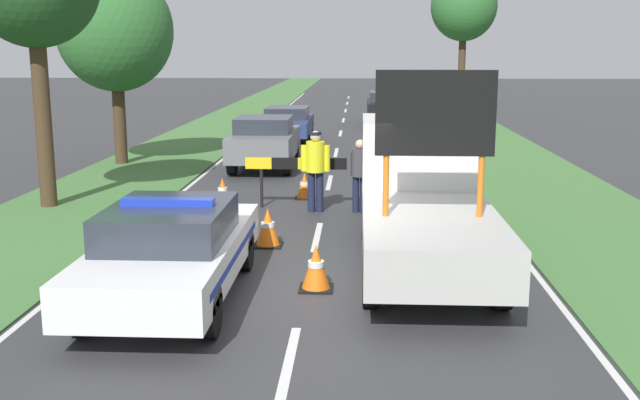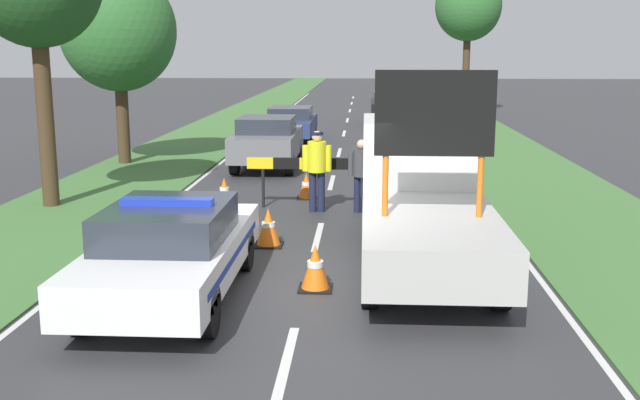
{
  "view_description": "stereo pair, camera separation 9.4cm",
  "coord_description": "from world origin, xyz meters",
  "px_view_note": "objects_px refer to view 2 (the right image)",
  "views": [
    {
      "loc": [
        0.78,
        -10.86,
        3.55
      ],
      "look_at": [
        0.15,
        1.18,
        1.1
      ],
      "focal_mm": 42.0,
      "sensor_mm": 36.0,
      "label": 1
    },
    {
      "loc": [
        0.87,
        -10.86,
        3.55
      ],
      "look_at": [
        0.15,
        1.18,
        1.1
      ],
      "focal_mm": 42.0,
      "sensor_mm": 36.0,
      "label": 2
    }
  ],
  "objects_px": {
    "police_officer": "(317,164)",
    "traffic_cone_centre_front": "(306,186)",
    "road_barrier": "(326,166)",
    "traffic_cone_behind_barrier": "(182,224)",
    "traffic_cone_lane_edge": "(224,191)",
    "roadside_tree_mid_left": "(118,31)",
    "police_car": "(171,249)",
    "traffic_cone_near_truck": "(315,267)",
    "work_truck": "(423,194)",
    "roadside_tree_near_right": "(468,7)",
    "pedestrian_civilian": "(361,170)",
    "queued_car_sedan_black": "(391,108)",
    "queued_car_hatch_blue": "(291,123)",
    "queued_car_suv_grey": "(267,141)",
    "traffic_cone_near_police": "(268,227)"
  },
  "relations": [
    {
      "from": "traffic_cone_near_truck",
      "to": "traffic_cone_near_police",
      "type": "bearing_deg",
      "value": 112.5
    },
    {
      "from": "traffic_cone_near_police",
      "to": "traffic_cone_near_truck",
      "type": "relative_size",
      "value": 1.02
    },
    {
      "from": "police_car",
      "to": "pedestrian_civilian",
      "type": "bearing_deg",
      "value": 64.01
    },
    {
      "from": "queued_car_suv_grey",
      "to": "pedestrian_civilian",
      "type": "bearing_deg",
      "value": 115.23
    },
    {
      "from": "road_barrier",
      "to": "roadside_tree_mid_left",
      "type": "bearing_deg",
      "value": 135.5
    },
    {
      "from": "police_officer",
      "to": "traffic_cone_centre_front",
      "type": "height_order",
      "value": "police_officer"
    },
    {
      "from": "roadside_tree_near_right",
      "to": "police_officer",
      "type": "bearing_deg",
      "value": -104.27
    },
    {
      "from": "road_barrier",
      "to": "traffic_cone_lane_edge",
      "type": "bearing_deg",
      "value": 172.22
    },
    {
      "from": "police_officer",
      "to": "roadside_tree_near_right",
      "type": "distance_m",
      "value": 26.84
    },
    {
      "from": "police_officer",
      "to": "traffic_cone_lane_edge",
      "type": "distance_m",
      "value": 2.41
    },
    {
      "from": "road_barrier",
      "to": "traffic_cone_near_police",
      "type": "distance_m",
      "value": 3.54
    },
    {
      "from": "roadside_tree_near_right",
      "to": "queued_car_hatch_blue",
      "type": "bearing_deg",
      "value": -122.41
    },
    {
      "from": "police_officer",
      "to": "queued_car_hatch_blue",
      "type": "xyz_separation_m",
      "value": [
        -1.8,
        12.51,
        -0.34
      ]
    },
    {
      "from": "police_car",
      "to": "roadside_tree_mid_left",
      "type": "height_order",
      "value": "roadside_tree_mid_left"
    },
    {
      "from": "traffic_cone_near_police",
      "to": "traffic_cone_lane_edge",
      "type": "bearing_deg",
      "value": 112.25
    },
    {
      "from": "work_truck",
      "to": "roadside_tree_near_right",
      "type": "xyz_separation_m",
      "value": [
        4.48,
        29.26,
        4.61
      ]
    },
    {
      "from": "police_officer",
      "to": "traffic_cone_behind_barrier",
      "type": "relative_size",
      "value": 3.72
    },
    {
      "from": "traffic_cone_lane_edge",
      "to": "traffic_cone_centre_front",
      "type": "bearing_deg",
      "value": 22.92
    },
    {
      "from": "traffic_cone_lane_edge",
      "to": "queued_car_hatch_blue",
      "type": "bearing_deg",
      "value": 88.12
    },
    {
      "from": "traffic_cone_near_police",
      "to": "roadside_tree_mid_left",
      "type": "height_order",
      "value": "roadside_tree_mid_left"
    },
    {
      "from": "work_truck",
      "to": "queued_car_hatch_blue",
      "type": "distance_m",
      "value": 16.6
    },
    {
      "from": "pedestrian_civilian",
      "to": "traffic_cone_centre_front",
      "type": "bearing_deg",
      "value": 121.27
    },
    {
      "from": "police_car",
      "to": "traffic_cone_near_police",
      "type": "xyz_separation_m",
      "value": [
        1.01,
        2.99,
        -0.38
      ]
    },
    {
      "from": "traffic_cone_near_police",
      "to": "traffic_cone_near_truck",
      "type": "distance_m",
      "value": 2.67
    },
    {
      "from": "traffic_cone_centre_front",
      "to": "traffic_cone_lane_edge",
      "type": "relative_size",
      "value": 1.01
    },
    {
      "from": "road_barrier",
      "to": "pedestrian_civilian",
      "type": "relative_size",
      "value": 2.21
    },
    {
      "from": "traffic_cone_near_truck",
      "to": "traffic_cone_behind_barrier",
      "type": "relative_size",
      "value": 1.44
    },
    {
      "from": "police_car",
      "to": "roadside_tree_mid_left",
      "type": "bearing_deg",
      "value": 108.87
    },
    {
      "from": "roadside_tree_near_right",
      "to": "traffic_cone_lane_edge",
      "type": "bearing_deg",
      "value": -109.24
    },
    {
      "from": "police_officer",
      "to": "queued_car_sedan_black",
      "type": "bearing_deg",
      "value": -116.78
    },
    {
      "from": "traffic_cone_near_police",
      "to": "traffic_cone_behind_barrier",
      "type": "bearing_deg",
      "value": 159.88
    },
    {
      "from": "roadside_tree_mid_left",
      "to": "police_officer",
      "type": "bearing_deg",
      "value": -45.76
    },
    {
      "from": "police_car",
      "to": "traffic_cone_centre_front",
      "type": "height_order",
      "value": "police_car"
    },
    {
      "from": "traffic_cone_lane_edge",
      "to": "roadside_tree_mid_left",
      "type": "distance_m",
      "value": 8.23
    },
    {
      "from": "queued_car_suv_grey",
      "to": "queued_car_sedan_black",
      "type": "xyz_separation_m",
      "value": [
        4.16,
        13.24,
        -0.01
      ]
    },
    {
      "from": "roadside_tree_near_right",
      "to": "traffic_cone_near_truck",
      "type": "bearing_deg",
      "value": -101.28
    },
    {
      "from": "traffic_cone_near_truck",
      "to": "police_officer",
      "type": "bearing_deg",
      "value": 93.39
    },
    {
      "from": "queued_car_hatch_blue",
      "to": "police_car",
      "type": "bearing_deg",
      "value": 90.29
    },
    {
      "from": "police_officer",
      "to": "traffic_cone_behind_barrier",
      "type": "height_order",
      "value": "police_officer"
    },
    {
      "from": "queued_car_sedan_black",
      "to": "roadside_tree_near_right",
      "type": "xyz_separation_m",
      "value": [
        4.24,
        6.33,
        4.91
      ]
    },
    {
      "from": "traffic_cone_centre_front",
      "to": "queued_car_sedan_black",
      "type": "bearing_deg",
      "value": 81.63
    },
    {
      "from": "police_car",
      "to": "traffic_cone_near_truck",
      "type": "height_order",
      "value": "police_car"
    },
    {
      "from": "police_officer",
      "to": "roadside_tree_mid_left",
      "type": "height_order",
      "value": "roadside_tree_mid_left"
    },
    {
      "from": "traffic_cone_near_truck",
      "to": "roadside_tree_near_right",
      "type": "relative_size",
      "value": 0.09
    },
    {
      "from": "police_officer",
      "to": "traffic_cone_centre_front",
      "type": "distance_m",
      "value": 1.67
    },
    {
      "from": "police_officer",
      "to": "roadside_tree_mid_left",
      "type": "distance_m",
      "value": 9.73
    },
    {
      "from": "traffic_cone_behind_barrier",
      "to": "queued_car_sedan_black",
      "type": "bearing_deg",
      "value": 77.68
    },
    {
      "from": "work_truck",
      "to": "roadside_tree_near_right",
      "type": "distance_m",
      "value": 29.95
    },
    {
      "from": "road_barrier",
      "to": "traffic_cone_behind_barrier",
      "type": "xyz_separation_m",
      "value": [
        -2.62,
        -2.74,
        -0.71
      ]
    },
    {
      "from": "pedestrian_civilian",
      "to": "queued_car_sedan_black",
      "type": "xyz_separation_m",
      "value": [
        1.31,
        19.29,
        -0.13
      ]
    }
  ]
}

